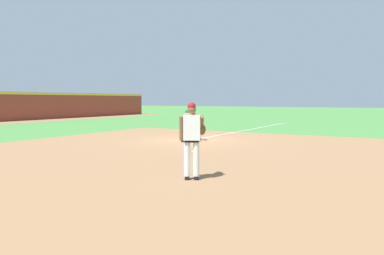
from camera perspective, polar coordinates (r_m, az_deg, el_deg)
name	(u,v)px	position (r m, az deg, el deg)	size (l,w,h in m)	color
ground_plane	(192,140)	(17.67, 0.06, -1.97)	(160.00, 160.00, 0.00)	#47843D
infield_dirt_patch	(192,154)	(13.36, 0.02, -3.98)	(18.00, 18.00, 0.01)	#936B47
foul_line_stripe	(252,129)	(24.53, 9.08, -0.25)	(15.26, 0.10, 0.00)	white
first_base_bag	(192,139)	(17.66, 0.06, -1.82)	(0.38, 0.38, 0.09)	white
baseball	(193,152)	(13.62, 0.15, -3.69)	(0.07, 0.07, 0.07)	white
pitcher	(192,136)	(8.96, 0.05, -1.28)	(0.84, 0.58, 1.86)	black
first_baseman	(194,125)	(17.76, 0.27, 0.43)	(0.82, 1.02, 1.34)	black
baserunner	(187,125)	(16.77, -0.73, 0.41)	(0.54, 0.65, 1.46)	black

